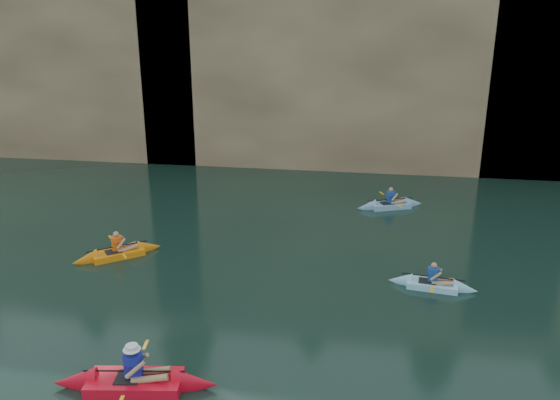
# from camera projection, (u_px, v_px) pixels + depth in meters

# --- Properties ---
(cliff) EXTENTS (70.00, 16.00, 12.00)m
(cliff) POSITION_uv_depth(u_px,v_px,m) (329.00, 54.00, 37.23)
(cliff) COLOR tan
(cliff) RESTS_ON ground
(cliff_slab_center) EXTENTS (24.00, 2.40, 11.40)m
(cliff_slab_center) POSITION_uv_depth(u_px,v_px,m) (354.00, 67.00, 30.08)
(cliff_slab_center) COLOR tan
(cliff_slab_center) RESTS_ON ground
(sea_cave_west) EXTENTS (4.50, 1.00, 4.00)m
(sea_cave_west) POSITION_uv_depth(u_px,v_px,m) (26.00, 125.00, 33.74)
(sea_cave_west) COLOR black
(sea_cave_west) RESTS_ON ground
(sea_cave_center) EXTENTS (3.50, 1.00, 3.20)m
(sea_cave_center) POSITION_uv_depth(u_px,v_px,m) (247.00, 139.00, 31.68)
(sea_cave_center) COLOR black
(sea_cave_center) RESTS_ON ground
(sea_cave_east) EXTENTS (5.00, 1.00, 4.50)m
(sea_cave_east) POSITION_uv_depth(u_px,v_px,m) (501.00, 136.00, 29.29)
(sea_cave_east) COLOR black
(sea_cave_east) RESTS_ON ground
(main_kayaker) EXTENTS (3.90, 2.55, 1.42)m
(main_kayaker) POSITION_uv_depth(u_px,v_px,m) (135.00, 382.00, 12.56)
(main_kayaker) COLOR red
(main_kayaker) RESTS_ON ground
(kayaker_orange) EXTENTS (2.92, 2.59, 1.21)m
(kayaker_orange) POSITION_uv_depth(u_px,v_px,m) (118.00, 253.00, 19.64)
(kayaker_orange) COLOR orange
(kayaker_orange) RESTS_ON ground
(kayaker_ltblue_near) EXTENTS (2.83, 2.17, 1.09)m
(kayaker_ltblue_near) POSITION_uv_depth(u_px,v_px,m) (432.00, 284.00, 17.35)
(kayaker_ltblue_near) COLOR #97DCFD
(kayaker_ltblue_near) RESTS_ON ground
(kayaker_ltblue_mid) EXTENTS (3.21, 2.23, 1.21)m
(kayaker_ltblue_mid) POSITION_uv_depth(u_px,v_px,m) (390.00, 205.00, 24.82)
(kayaker_ltblue_mid) COLOR #7CAACF
(kayaker_ltblue_mid) RESTS_ON ground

